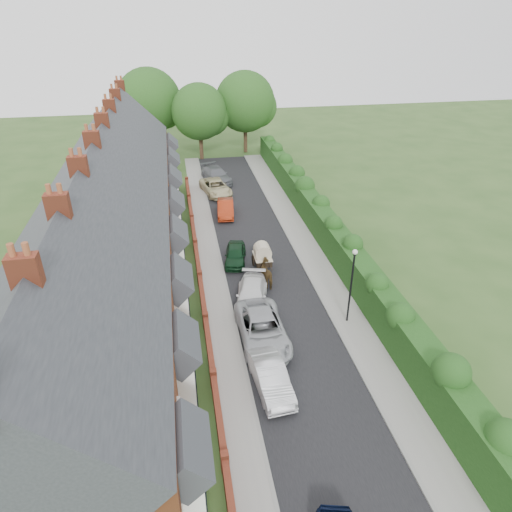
{
  "coord_description": "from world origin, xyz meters",
  "views": [
    {
      "loc": [
        -6.28,
        -17.65,
        17.54
      ],
      "look_at": [
        -1.41,
        9.5,
        2.2
      ],
      "focal_mm": 32.0,
      "sensor_mm": 36.0,
      "label": 1
    }
  ],
  "objects_px": {
    "horse_cart": "(262,254)",
    "car_white": "(251,295)",
    "car_green": "(235,255)",
    "car_red": "(226,208)",
    "car_silver_b": "(262,329)",
    "car_grey": "(216,175)",
    "horse": "(268,273)",
    "car_beige": "(216,187)",
    "car_silver_a": "(270,377)",
    "lamppost": "(352,277)"
  },
  "relations": [
    {
      "from": "car_beige",
      "to": "car_silver_b",
      "type": "bearing_deg",
      "value": -101.59
    },
    {
      "from": "car_silver_a",
      "to": "lamppost",
      "type": "bearing_deg",
      "value": 32.82
    },
    {
      "from": "car_red",
      "to": "car_silver_b",
      "type": "bearing_deg",
      "value": -84.2
    },
    {
      "from": "car_silver_a",
      "to": "car_red",
      "type": "relative_size",
      "value": 1.04
    },
    {
      "from": "car_green",
      "to": "car_red",
      "type": "height_order",
      "value": "car_red"
    },
    {
      "from": "car_green",
      "to": "car_red",
      "type": "xyz_separation_m",
      "value": [
        0.32,
        9.0,
        0.04
      ]
    },
    {
      "from": "car_white",
      "to": "car_beige",
      "type": "bearing_deg",
      "value": 104.91
    },
    {
      "from": "car_white",
      "to": "car_red",
      "type": "bearing_deg",
      "value": 103.86
    },
    {
      "from": "car_silver_b",
      "to": "car_beige",
      "type": "relative_size",
      "value": 1.12
    },
    {
      "from": "car_red",
      "to": "car_green",
      "type": "bearing_deg",
      "value": -86.11
    },
    {
      "from": "car_green",
      "to": "car_beige",
      "type": "relative_size",
      "value": 0.74
    },
    {
      "from": "car_white",
      "to": "car_beige",
      "type": "height_order",
      "value": "car_beige"
    },
    {
      "from": "car_red",
      "to": "car_beige",
      "type": "height_order",
      "value": "car_beige"
    },
    {
      "from": "car_green",
      "to": "car_white",
      "type": "bearing_deg",
      "value": -76.69
    },
    {
      "from": "car_beige",
      "to": "horse",
      "type": "bearing_deg",
      "value": -96.36
    },
    {
      "from": "lamppost",
      "to": "car_white",
      "type": "xyz_separation_m",
      "value": [
        -5.56,
        3.0,
        -2.6
      ]
    },
    {
      "from": "car_silver_b",
      "to": "car_red",
      "type": "bearing_deg",
      "value": 89.02
    },
    {
      "from": "car_white",
      "to": "car_grey",
      "type": "relative_size",
      "value": 0.89
    },
    {
      "from": "car_silver_b",
      "to": "car_beige",
      "type": "height_order",
      "value": "car_silver_b"
    },
    {
      "from": "car_silver_a",
      "to": "car_grey",
      "type": "relative_size",
      "value": 0.81
    },
    {
      "from": "car_beige",
      "to": "car_grey",
      "type": "bearing_deg",
      "value": 71.02
    },
    {
      "from": "car_white",
      "to": "car_red",
      "type": "distance_m",
      "value": 14.74
    },
    {
      "from": "car_white",
      "to": "car_green",
      "type": "distance_m",
      "value": 5.75
    },
    {
      "from": "horse",
      "to": "horse_cart",
      "type": "xyz_separation_m",
      "value": [
        -0.0,
        2.2,
        0.33
      ]
    },
    {
      "from": "car_silver_b",
      "to": "car_green",
      "type": "distance_m",
      "value": 9.55
    },
    {
      "from": "car_grey",
      "to": "horse",
      "type": "distance_m",
      "value": 21.91
    },
    {
      "from": "car_silver_b",
      "to": "car_white",
      "type": "height_order",
      "value": "car_silver_b"
    },
    {
      "from": "car_red",
      "to": "horse",
      "type": "bearing_deg",
      "value": -77.03
    },
    {
      "from": "lamppost",
      "to": "horse_cart",
      "type": "relative_size",
      "value": 1.79
    },
    {
      "from": "car_grey",
      "to": "car_silver_a",
      "type": "bearing_deg",
      "value": -105.77
    },
    {
      "from": "car_white",
      "to": "horse",
      "type": "xyz_separation_m",
      "value": [
        1.58,
        2.26,
        0.17
      ]
    },
    {
      "from": "horse_cart",
      "to": "car_silver_a",
      "type": "bearing_deg",
      "value": -98.94
    },
    {
      "from": "car_silver_b",
      "to": "car_green",
      "type": "height_order",
      "value": "car_silver_b"
    },
    {
      "from": "car_green",
      "to": "horse",
      "type": "xyz_separation_m",
      "value": [
        1.86,
        -3.48,
        0.21
      ]
    },
    {
      "from": "car_red",
      "to": "horse",
      "type": "distance_m",
      "value": 12.58
    },
    {
      "from": "car_white",
      "to": "horse_cart",
      "type": "height_order",
      "value": "horse_cart"
    },
    {
      "from": "car_red",
      "to": "horse",
      "type": "relative_size",
      "value": 2.07
    },
    {
      "from": "car_beige",
      "to": "car_silver_a",
      "type": "bearing_deg",
      "value": -102.32
    },
    {
      "from": "car_white",
      "to": "car_grey",
      "type": "bearing_deg",
      "value": 103.75
    },
    {
      "from": "car_white",
      "to": "car_green",
      "type": "bearing_deg",
      "value": 106.81
    },
    {
      "from": "car_silver_b",
      "to": "car_grey",
      "type": "xyz_separation_m",
      "value": [
        0.13,
        27.92,
        -0.02
      ]
    },
    {
      "from": "horse_cart",
      "to": "car_white",
      "type": "bearing_deg",
      "value": -109.58
    },
    {
      "from": "horse_cart",
      "to": "car_red",
      "type": "bearing_deg",
      "value": 98.5
    },
    {
      "from": "car_silver_a",
      "to": "car_silver_b",
      "type": "distance_m",
      "value": 3.81
    },
    {
      "from": "car_beige",
      "to": "horse_cart",
      "type": "relative_size",
      "value": 1.8
    },
    {
      "from": "car_grey",
      "to": "horse",
      "type": "bearing_deg",
      "value": -101.17
    },
    {
      "from": "car_silver_b",
      "to": "car_grey",
      "type": "relative_size",
      "value": 1.07
    },
    {
      "from": "car_red",
      "to": "horse_cart",
      "type": "relative_size",
      "value": 1.46
    },
    {
      "from": "car_red",
      "to": "car_beige",
      "type": "relative_size",
      "value": 0.81
    },
    {
      "from": "car_silver_b",
      "to": "car_beige",
      "type": "bearing_deg",
      "value": 89.9
    }
  ]
}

